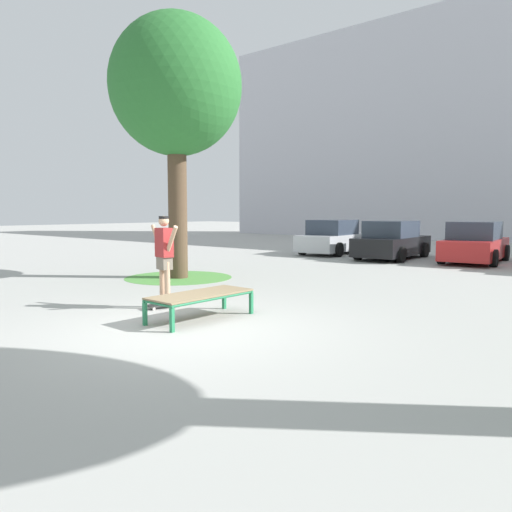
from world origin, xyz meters
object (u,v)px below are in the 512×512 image
(skateboard, at_px, (165,304))
(car_black, at_px, (392,241))
(skater, at_px, (164,253))
(skate_box, at_px, (201,296))
(car_red, at_px, (475,244))
(car_silver, at_px, (334,238))
(tree_near_left, at_px, (176,88))

(skateboard, distance_m, car_black, 12.25)
(car_black, bearing_deg, skater, -86.12)
(skate_box, xyz_separation_m, car_red, (0.87, 13.03, 0.28))
(skate_box, relative_size, skater, 1.13)
(skateboard, relative_size, car_silver, 0.19)
(tree_near_left, bearing_deg, car_black, 76.00)
(skate_box, distance_m, skateboard, 1.33)
(skateboard, xyz_separation_m, car_silver, (-3.78, 12.69, 0.61))
(skate_box, bearing_deg, car_black, 99.51)
(tree_near_left, bearing_deg, skate_box, -37.27)
(skate_box, xyz_separation_m, tree_near_left, (-4.36, 3.32, 4.82))
(car_black, bearing_deg, skateboard, -86.13)
(skateboard, bearing_deg, car_silver, 106.57)
(skater, height_order, car_red, skater)
(tree_near_left, bearing_deg, skater, -44.67)
(skate_box, height_order, skateboard, skate_box)
(skateboard, xyz_separation_m, car_black, (-0.83, 12.21, 0.61))
(car_silver, bearing_deg, skate_box, -68.74)
(tree_near_left, xyz_separation_m, car_silver, (-0.67, 9.62, -4.54))
(tree_near_left, xyz_separation_m, car_black, (2.28, 9.14, -4.54))
(skate_box, relative_size, tree_near_left, 0.27)
(tree_near_left, xyz_separation_m, car_red, (5.23, 9.71, -4.54))
(skater, relative_size, car_black, 0.40)
(skate_box, distance_m, car_black, 12.63)
(skateboard, height_order, car_silver, car_silver)
(skateboard, relative_size, car_red, 0.19)
(skater, bearing_deg, skate_box, -11.32)
(car_red, bearing_deg, tree_near_left, -118.31)
(skater, xyz_separation_m, tree_near_left, (-3.10, 3.07, 4.16))
(car_silver, bearing_deg, car_black, -9.35)
(tree_near_left, distance_m, car_black, 10.45)
(skate_box, distance_m, car_silver, 13.89)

